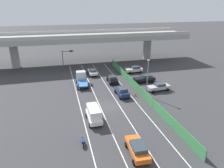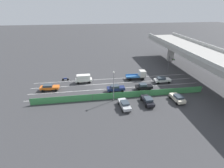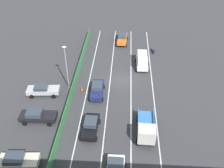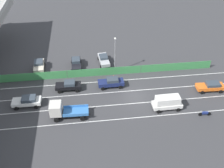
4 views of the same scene
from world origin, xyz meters
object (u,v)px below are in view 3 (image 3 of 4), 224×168
(car_sedan_black, at_px, (91,126))
(parked_sedan_cream, at_px, (18,161))
(car_taxi_orange, at_px, (122,38))
(flatbed_truck_blue, at_px, (146,131))
(car_sedan_navy, at_px, (97,89))
(street_lamp, at_px, (66,64))
(car_van_white, at_px, (142,60))
(parked_sedan_dark, at_px, (37,116))
(motorcycle, at_px, (153,50))
(parked_wagon_silver, at_px, (43,90))
(traffic_cone, at_px, (82,89))

(car_sedan_black, height_order, parked_sedan_cream, parked_sedan_cream)
(car_sedan_black, bearing_deg, car_taxi_orange, -97.72)
(flatbed_truck_blue, bearing_deg, car_sedan_navy, -50.79)
(street_lamp, bearing_deg, car_sedan_black, 117.25)
(car_van_white, bearing_deg, car_sedan_navy, 49.54)
(car_sedan_black, relative_size, parked_sedan_dark, 0.92)
(car_sedan_navy, bearing_deg, motorcycle, -124.61)
(parked_sedan_cream, bearing_deg, car_sedan_navy, -118.81)
(motorcycle, height_order, parked_wagon_silver, parked_wagon_silver)
(car_sedan_navy, distance_m, parked_sedan_dark, 9.22)
(traffic_cone, bearing_deg, street_lamp, -15.24)
(parked_sedan_cream, relative_size, traffic_cone, 6.03)
(car_taxi_orange, relative_size, parked_sedan_dark, 1.00)
(car_sedan_black, distance_m, street_lamp, 10.23)
(parked_wagon_silver, distance_m, street_lamp, 5.15)
(car_sedan_black, xyz_separation_m, parked_sedan_dark, (7.03, -1.39, 0.02))
(parked_wagon_silver, xyz_separation_m, parked_sedan_cream, (-0.73, 12.41, 0.05))
(flatbed_truck_blue, distance_m, traffic_cone, 12.71)
(motorcycle, distance_m, traffic_cone, 16.90)
(car_taxi_orange, height_order, parked_sedan_cream, parked_sedan_cream)
(flatbed_truck_blue, xyz_separation_m, parked_sedan_dark, (13.73, -2.24, -0.43))
(parked_wagon_silver, relative_size, parked_sedan_cream, 1.10)
(motorcycle, relative_size, parked_sedan_dark, 0.41)
(car_taxi_orange, height_order, street_lamp, street_lamp)
(car_van_white, relative_size, traffic_cone, 6.33)
(car_sedan_navy, bearing_deg, parked_sedan_cream, 61.19)
(parked_sedan_dark, relative_size, street_lamp, 0.66)
(car_van_white, distance_m, parked_sedan_dark, 19.54)
(car_van_white, bearing_deg, parked_sedan_dark, 45.03)
(motorcycle, xyz_separation_m, traffic_cone, (11.46, 12.43, -0.12))
(parked_wagon_silver, relative_size, traffic_cone, 6.63)
(car_sedan_black, distance_m, car_sedan_navy, 7.31)
(car_taxi_orange, height_order, traffic_cone, car_taxi_orange)
(car_van_white, xyz_separation_m, parked_sedan_cream, (13.85, 20.84, -0.35))
(street_lamp, relative_size, traffic_cone, 9.91)
(flatbed_truck_blue, bearing_deg, traffic_cone, -44.35)
(traffic_cone, bearing_deg, flatbed_truck_blue, 135.65)
(motorcycle, distance_m, parked_sedan_cream, 30.68)
(motorcycle, bearing_deg, traffic_cone, 47.33)
(flatbed_truck_blue, xyz_separation_m, parked_wagon_silver, (14.50, -7.63, -0.45))
(car_van_white, height_order, parked_wagon_silver, car_van_white)
(car_taxi_orange, xyz_separation_m, traffic_cone, (5.60, 15.88, -0.56))
(car_van_white, xyz_separation_m, traffic_cone, (9.14, 7.20, -0.95))
(parked_wagon_silver, height_order, parked_sedan_dark, parked_sedan_dark)
(car_van_white, height_order, car_sedan_navy, car_van_white)
(car_sedan_black, height_order, car_taxi_orange, car_sedan_black)
(car_van_white, height_order, motorcycle, car_van_white)
(car_taxi_orange, height_order, flatbed_truck_blue, flatbed_truck_blue)
(parked_sedan_dark, bearing_deg, traffic_cone, -125.21)
(flatbed_truck_blue, bearing_deg, parked_sedan_dark, -9.27)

